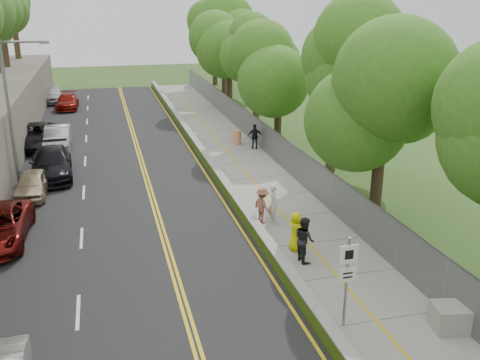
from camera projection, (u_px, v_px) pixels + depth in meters
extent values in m
plane|color=#33511E|center=(282.00, 285.00, 19.61)|extent=(140.00, 140.00, 0.00)
cube|color=black|center=(116.00, 173.00, 32.05)|extent=(11.20, 66.00, 0.04)
cube|color=gray|center=(243.00, 163.00, 33.95)|extent=(4.20, 66.00, 0.05)
cube|color=#82DB15|center=(208.00, 162.00, 33.31)|extent=(0.42, 66.00, 0.60)
cube|color=slate|center=(275.00, 146.00, 34.14)|extent=(0.04, 66.00, 2.00)
cylinder|color=gray|center=(10.00, 116.00, 28.58)|extent=(0.18, 0.18, 8.00)
cylinder|color=gray|center=(22.00, 42.00, 27.60)|extent=(2.30, 0.13, 0.13)
cube|color=gray|center=(44.00, 42.00, 27.88)|extent=(0.50, 0.22, 0.14)
cylinder|color=gray|center=(346.00, 283.00, 16.60)|extent=(0.09, 0.09, 3.10)
cube|color=white|center=(349.00, 255.00, 16.25)|extent=(0.62, 0.04, 0.62)
cube|color=white|center=(347.00, 275.00, 16.48)|extent=(0.56, 0.04, 0.50)
cylinder|color=#F55000|center=(237.00, 137.00, 38.21)|extent=(0.62, 0.62, 1.01)
cube|color=gray|center=(453.00, 317.00, 16.83)|extent=(1.38, 1.13, 0.82)
imported|color=black|center=(51.00, 163.00, 31.09)|extent=(2.61, 5.78, 1.64)
imported|color=tan|center=(32.00, 184.00, 28.15)|extent=(1.80, 3.98, 1.33)
imported|color=#A5A6AB|center=(58.00, 138.00, 36.89)|extent=(1.70, 4.78, 1.57)
imported|color=black|center=(36.00, 136.00, 37.41)|extent=(3.00, 5.90, 1.60)
imported|color=maroon|center=(67.00, 101.00, 50.40)|extent=(2.04, 4.78, 1.38)
imported|color=silver|center=(53.00, 95.00, 53.42)|extent=(1.92, 4.53, 1.53)
imported|color=#E3E107|center=(296.00, 231.00, 22.02)|extent=(0.54, 0.82, 1.67)
imported|color=white|center=(274.00, 204.00, 24.66)|extent=(0.53, 0.74, 1.89)
imported|color=black|center=(304.00, 239.00, 21.07)|extent=(0.79, 0.97, 1.85)
imported|color=#945943|center=(262.00, 205.00, 24.70)|extent=(0.98, 1.25, 1.70)
imported|color=black|center=(255.00, 137.00, 36.87)|extent=(1.09, 0.62, 1.74)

